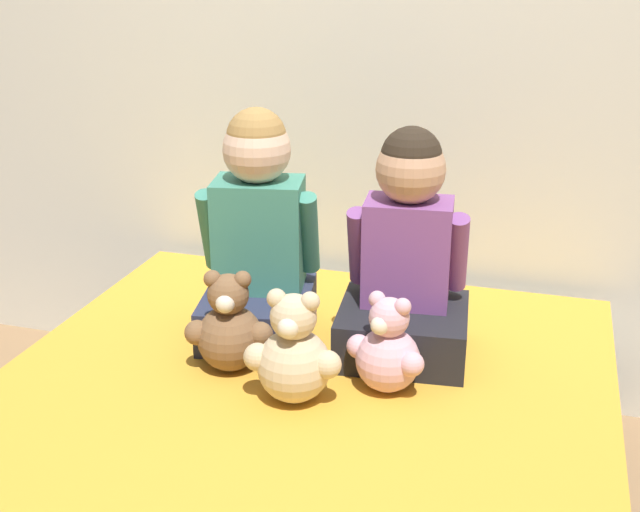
{
  "coord_description": "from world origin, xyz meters",
  "views": [
    {
      "loc": [
        0.56,
        -1.46,
        1.48
      ],
      "look_at": [
        0.0,
        0.43,
        0.72
      ],
      "focal_mm": 45.0,
      "sensor_mm": 36.0,
      "label": 1
    }
  ],
  "objects_px": {
    "child_on_right": "(406,260)",
    "teddy_bear_between_children": "(294,355)",
    "child_on_left": "(258,237)",
    "teddy_bear_held_by_right_child": "(388,350)",
    "teddy_bear_held_by_left_child": "(230,328)"
  },
  "relations": [
    {
      "from": "child_on_left",
      "to": "teddy_bear_held_by_right_child",
      "type": "height_order",
      "value": "child_on_left"
    },
    {
      "from": "teddy_bear_held_by_left_child",
      "to": "teddy_bear_held_by_right_child",
      "type": "distance_m",
      "value": 0.42
    },
    {
      "from": "child_on_left",
      "to": "child_on_right",
      "type": "xyz_separation_m",
      "value": [
        0.42,
        -0.0,
        -0.02
      ]
    },
    {
      "from": "child_on_right",
      "to": "teddy_bear_held_by_right_child",
      "type": "xyz_separation_m",
      "value": [
        0.0,
        -0.23,
        -0.15
      ]
    },
    {
      "from": "teddy_bear_held_by_left_child",
      "to": "child_on_right",
      "type": "bearing_deg",
      "value": 16.77
    },
    {
      "from": "child_on_left",
      "to": "teddy_bear_between_children",
      "type": "bearing_deg",
      "value": -68.61
    },
    {
      "from": "teddy_bear_held_by_right_child",
      "to": "teddy_bear_between_children",
      "type": "height_order",
      "value": "teddy_bear_between_children"
    },
    {
      "from": "child_on_right",
      "to": "teddy_bear_held_by_left_child",
      "type": "bearing_deg",
      "value": -155.89
    },
    {
      "from": "child_on_right",
      "to": "child_on_left",
      "type": "bearing_deg",
      "value": 173.65
    },
    {
      "from": "child_on_right",
      "to": "teddy_bear_between_children",
      "type": "bearing_deg",
      "value": -127.09
    },
    {
      "from": "child_on_left",
      "to": "teddy_bear_between_children",
      "type": "xyz_separation_m",
      "value": [
        0.22,
        -0.34,
        -0.16
      ]
    },
    {
      "from": "child_on_left",
      "to": "child_on_right",
      "type": "distance_m",
      "value": 0.42
    },
    {
      "from": "teddy_bear_held_by_left_child",
      "to": "teddy_bear_between_children",
      "type": "relative_size",
      "value": 0.95
    },
    {
      "from": "teddy_bear_held_by_right_child",
      "to": "teddy_bear_between_children",
      "type": "relative_size",
      "value": 0.89
    },
    {
      "from": "teddy_bear_held_by_left_child",
      "to": "teddy_bear_between_children",
      "type": "bearing_deg",
      "value": -38.66
    }
  ]
}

